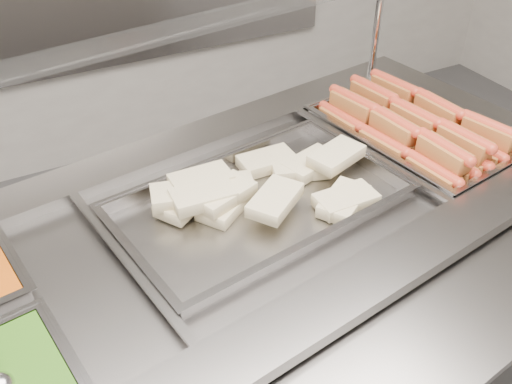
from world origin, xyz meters
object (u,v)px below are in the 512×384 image
pan_wraps (259,206)px  sneeze_guard (181,33)px  pan_hotdogs (411,141)px  steam_counter (242,330)px

pan_wraps → sneeze_guard: bearing=114.2°
pan_hotdogs → pan_wraps: same height
pan_wraps → pan_hotdogs: bearing=8.8°
steam_counter → sneeze_guard: sneeze_guard is taller
sneeze_guard → pan_hotdogs: bearing=-10.5°
sneeze_guard → steam_counter: bearing=-81.2°
steam_counter → sneeze_guard: size_ratio=1.18×
steam_counter → sneeze_guard: bearing=98.8°
pan_hotdogs → steam_counter: bearing=-171.2°
pan_hotdogs → pan_wraps: size_ratio=0.81×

